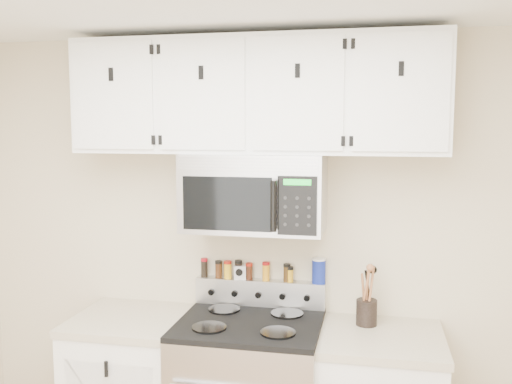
% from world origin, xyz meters
% --- Properties ---
extents(back_wall, '(3.50, 0.01, 2.50)m').
position_xyz_m(back_wall, '(0.00, 1.75, 1.25)').
color(back_wall, '#C1AF91').
rests_on(back_wall, floor).
extents(microwave, '(0.76, 0.44, 0.42)m').
position_xyz_m(microwave, '(0.00, 1.55, 1.63)').
color(microwave, '#9E9EA3').
rests_on(microwave, back_wall).
extents(upper_cabinets, '(2.00, 0.35, 0.62)m').
position_xyz_m(upper_cabinets, '(-0.00, 1.58, 2.15)').
color(upper_cabinets, white).
rests_on(upper_cabinets, back_wall).
extents(utensil_crock, '(0.11, 0.11, 0.32)m').
position_xyz_m(utensil_crock, '(0.61, 1.58, 1.00)').
color(utensil_crock, black).
rests_on(utensil_crock, base_cabinet_right).
extents(kitchen_timer, '(0.08, 0.07, 0.08)m').
position_xyz_m(kitchen_timer, '(-0.12, 1.71, 1.14)').
color(kitchen_timer, silver).
rests_on(kitchen_timer, range).
extents(salt_canister, '(0.08, 0.08, 0.14)m').
position_xyz_m(salt_canister, '(0.34, 1.71, 1.17)').
color(salt_canister, navy).
rests_on(salt_canister, range).
extents(spice_jar_0, '(0.04, 0.04, 0.11)m').
position_xyz_m(spice_jar_0, '(-0.34, 1.71, 1.16)').
color(spice_jar_0, black).
rests_on(spice_jar_0, range).
extents(spice_jar_1, '(0.04, 0.04, 0.10)m').
position_xyz_m(spice_jar_1, '(-0.25, 1.71, 1.15)').
color(spice_jar_1, '#452410').
rests_on(spice_jar_1, range).
extents(spice_jar_2, '(0.05, 0.05, 0.10)m').
position_xyz_m(spice_jar_2, '(-0.19, 1.71, 1.15)').
color(spice_jar_2, yellow).
rests_on(spice_jar_2, range).
extents(spice_jar_3, '(0.04, 0.04, 0.11)m').
position_xyz_m(spice_jar_3, '(-0.13, 1.71, 1.16)').
color(spice_jar_3, black).
rests_on(spice_jar_3, range).
extents(spice_jar_4, '(0.04, 0.04, 0.10)m').
position_xyz_m(spice_jar_4, '(-0.06, 1.71, 1.15)').
color(spice_jar_4, '#3C1C0E').
rests_on(spice_jar_4, range).
extents(spice_jar_5, '(0.04, 0.04, 0.11)m').
position_xyz_m(spice_jar_5, '(0.03, 1.71, 1.15)').
color(spice_jar_5, orange).
rests_on(spice_jar_5, range).
extents(spice_jar_6, '(0.04, 0.04, 0.10)m').
position_xyz_m(spice_jar_6, '(0.16, 1.71, 1.15)').
color(spice_jar_6, '#3F280F').
rests_on(spice_jar_6, range).
extents(spice_jar_7, '(0.04, 0.04, 0.09)m').
position_xyz_m(spice_jar_7, '(0.17, 1.71, 1.14)').
color(spice_jar_7, gold).
rests_on(spice_jar_7, range).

